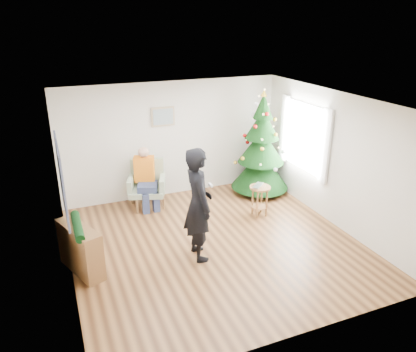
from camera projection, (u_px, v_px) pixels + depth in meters
name	position (u px, v px, depth m)	size (l,w,h in m)	color
floor	(215.00, 244.00, 7.40)	(5.00, 5.00, 0.00)	brown
ceiling	(216.00, 102.00, 6.45)	(5.00, 5.00, 0.00)	white
wall_back	(172.00, 140.00, 9.08)	(5.00, 5.00, 0.00)	silver
wall_front	(299.00, 250.00, 4.77)	(5.00, 5.00, 0.00)	silver
wall_left	(62.00, 201.00, 6.05)	(5.00, 5.00, 0.00)	silver
wall_right	(335.00, 160.00, 7.80)	(5.00, 5.00, 0.00)	silver
window_panel	(304.00, 137.00, 8.58)	(0.04, 1.30, 1.40)	white
curtains	(303.00, 137.00, 8.57)	(0.05, 1.75, 1.50)	white
christmas_tree	(261.00, 148.00, 9.24)	(1.33, 1.33, 2.40)	#3F2816
stool	(260.00, 201.00, 8.36)	(0.43, 0.43, 0.64)	brown
laptop	(260.00, 186.00, 8.24)	(0.35, 0.23, 0.03)	silver
armchair	(147.00, 190.00, 8.79)	(0.91, 0.89, 1.01)	#9CB18E
seated_person	(146.00, 177.00, 8.62)	(0.52, 0.68, 1.32)	navy
standing_man	(198.00, 204.00, 6.69)	(0.71, 0.47, 1.96)	black
game_controller	(211.00, 185.00, 6.61)	(0.04, 0.13, 0.04)	white
console	(81.00, 249.00, 6.48)	(0.30, 1.00, 0.80)	brown
garland	(77.00, 226.00, 6.33)	(0.14, 0.14, 0.90)	black
tapestry	(61.00, 178.00, 6.23)	(0.03, 1.50, 1.15)	black
framed_picture	(163.00, 117.00, 8.78)	(0.52, 0.05, 0.42)	tan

